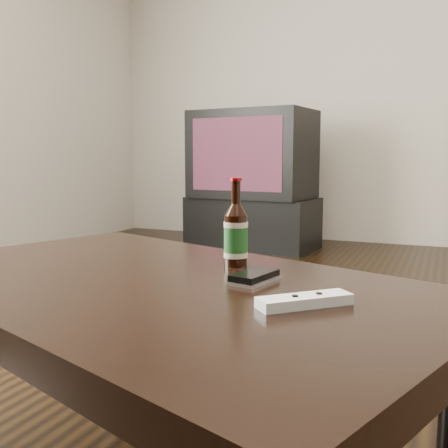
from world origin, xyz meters
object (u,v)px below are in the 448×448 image
at_px(tv_stand, 252,222).
at_px(coffee_table, 154,307).
at_px(tv, 253,154).
at_px(beer_bottle, 236,235).
at_px(phone, 254,277).
at_px(remote, 305,301).

distance_m(tv_stand, coffee_table, 3.11).
distance_m(tv, beer_bottle, 2.97).
relative_size(tv_stand, phone, 7.93).
relative_size(coffee_table, remote, 9.25).
bearing_deg(beer_bottle, phone, -54.78).
bearing_deg(tv, beer_bottle, -64.41).
distance_m(coffee_table, phone, 0.22).
relative_size(tv_stand, beer_bottle, 4.89).
xyz_separation_m(coffee_table, beer_bottle, (0.11, 0.19, 0.13)).
bearing_deg(phone, beer_bottle, 137.11).
xyz_separation_m(coffee_table, phone, (0.21, 0.05, 0.07)).
height_order(tv_stand, remote, remote).
height_order(tv_stand, phone, phone).
bearing_deg(phone, remote, -31.81).
relative_size(tv, beer_bottle, 4.70).
bearing_deg(beer_bottle, tv_stand, 109.36).
bearing_deg(tv, phone, -63.59).
xyz_separation_m(tv, phone, (1.08, -2.93, -0.27)).
height_order(tv, beer_bottle, tv).
bearing_deg(tv, remote, -62.12).
height_order(coffee_table, phone, phone).
distance_m(coffee_table, remote, 0.36).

